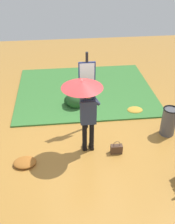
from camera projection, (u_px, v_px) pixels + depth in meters
ground_plane at (86, 144)px, 7.25m from camera, size 18.00×18.00×0.00m
grass_verge at (85, 90)px, 9.74m from camera, size 4.80×4.00×0.05m
person_with_umbrella at (85, 98)px, 6.21m from camera, size 0.96×0.96×2.04m
info_sign_post at (87, 83)px, 7.08m from camera, size 0.44×0.07×2.30m
handbag at (116, 149)px, 6.88m from camera, size 0.30×0.15×0.37m
trash_bin at (169, 121)px, 7.41m from camera, size 0.42×0.42×0.83m
shrub_cluster at (74, 100)px, 8.72m from camera, size 0.68×0.62×0.56m
leaf_pile_near_person at (25, 162)px, 6.56m from camera, size 0.56×0.44×0.12m
leaf_pile_by_bench at (135, 110)px, 8.58m from camera, size 0.50×0.40×0.11m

